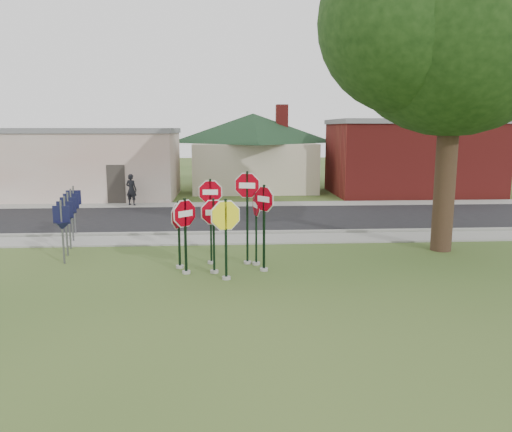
{
  "coord_description": "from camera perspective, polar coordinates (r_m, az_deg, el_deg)",
  "views": [
    {
      "loc": [
        0.05,
        -12.94,
        4.16
      ],
      "look_at": [
        0.97,
        2.0,
        1.53
      ],
      "focal_mm": 35.0,
      "sensor_mm": 36.0,
      "label": 1
    }
  ],
  "objects": [
    {
      "name": "stop_sign_back_right",
      "position": [
        15.28,
        -1.0,
        1.47
      ],
      "size": [
        1.05,
        0.28,
        3.0
      ],
      "color": "gray",
      "rests_on": "ground"
    },
    {
      "name": "stop_sign_left",
      "position": [
        14.43,
        -8.1,
        -1.1
      ],
      "size": [
        0.81,
        0.77,
        2.32
      ],
      "color": "gray",
      "rests_on": "ground"
    },
    {
      "name": "bg_tree_right",
      "position": [
        44.72,
        26.36,
        10.76
      ],
      "size": [
        5.6,
        5.6,
        8.4
      ],
      "color": "#301F15",
      "rests_on": "ground"
    },
    {
      "name": "stop_sign_right",
      "position": [
        14.52,
        0.92,
        0.03
      ],
      "size": [
        0.67,
        0.81,
        2.67
      ],
      "color": "gray",
      "rests_on": "ground"
    },
    {
      "name": "stop_sign_yellow",
      "position": [
        13.74,
        -3.48,
        -1.36
      ],
      "size": [
        1.12,
        0.37,
        2.4
      ],
      "color": "gray",
      "rests_on": "ground"
    },
    {
      "name": "curb",
      "position": [
        19.87,
        -3.61,
        -1.95
      ],
      "size": [
        60.0,
        0.2,
        0.14
      ],
      "primitive_type": "cube",
      "color": "gray",
      "rests_on": "ground"
    },
    {
      "name": "route_sign_row",
      "position": [
        18.51,
        -20.61,
        0.18
      ],
      "size": [
        1.43,
        4.63,
        2.0
      ],
      "color": "#59595E",
      "rests_on": "ground"
    },
    {
      "name": "sidewalk_near",
      "position": [
        18.9,
        -3.61,
        -2.69
      ],
      "size": [
        60.0,
        1.6,
        0.06
      ],
      "primitive_type": "cube",
      "color": "gray",
      "rests_on": "ground"
    },
    {
      "name": "pedestrian",
      "position": [
        27.86,
        -14.06,
        2.95
      ],
      "size": [
        0.73,
        0.61,
        1.7
      ],
      "primitive_type": "imported",
      "rotation": [
        0.0,
        0.0,
        2.76
      ],
      "color": "black",
      "rests_on": "sidewalk_far"
    },
    {
      "name": "building_stucco",
      "position": [
        32.3,
        -19.9,
        5.79
      ],
      "size": [
        12.2,
        6.2,
        4.2
      ],
      "color": "beige",
      "rests_on": "ground"
    },
    {
      "name": "road",
      "position": [
        23.31,
        -3.6,
        -0.3
      ],
      "size": [
        60.0,
        7.0,
        0.04
      ],
      "primitive_type": "cube",
      "color": "black",
      "rests_on": "ground"
    },
    {
      "name": "sidewalk_far",
      "position": [
        27.55,
        -3.6,
        1.31
      ],
      "size": [
        60.0,
        1.6,
        0.06
      ],
      "primitive_type": "cube",
      "color": "gray",
      "rests_on": "ground"
    },
    {
      "name": "stop_sign_center",
      "position": [
        14.41,
        -4.86,
        -1.18
      ],
      "size": [
        0.99,
        0.24,
        2.3
      ],
      "color": "gray",
      "rests_on": "ground"
    },
    {
      "name": "stop_sign_back_left",
      "position": [
        15.38,
        -5.21,
        0.74
      ],
      "size": [
        1.01,
        0.24,
        2.75
      ],
      "color": "gray",
      "rests_on": "ground"
    },
    {
      "name": "stop_sign_far_right",
      "position": [
        15.23,
        0.02,
        -0.41
      ],
      "size": [
        0.24,
        0.96,
        2.36
      ],
      "color": "gray",
      "rests_on": "ground"
    },
    {
      "name": "building_house",
      "position": [
        35.0,
        -0.34,
        9.11
      ],
      "size": [
        11.6,
        11.6,
        6.2
      ],
      "color": "#C1B699",
      "rests_on": "ground"
    },
    {
      "name": "building_brick",
      "position": [
        33.68,
        17.37,
        6.51
      ],
      "size": [
        10.2,
        6.2,
        4.75
      ],
      "color": "maroon",
      "rests_on": "ground"
    },
    {
      "name": "oak_tree",
      "position": [
        18.41,
        21.88,
        20.65
      ],
      "size": [
        11.42,
        10.82,
        11.72
      ],
      "color": "#301F15",
      "rests_on": "ground"
    },
    {
      "name": "ground",
      "position": [
        13.6,
        -3.62,
        -7.89
      ],
      "size": [
        120.0,
        120.0,
        0.0
      ],
      "primitive_type": "plane",
      "color": "#314C1C",
      "rests_on": "ground"
    },
    {
      "name": "stop_sign_far_left",
      "position": [
        15.06,
        -8.81,
        -1.16
      ],
      "size": [
        0.47,
        1.0,
        2.15
      ],
      "color": "gray",
      "rests_on": "ground"
    }
  ]
}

